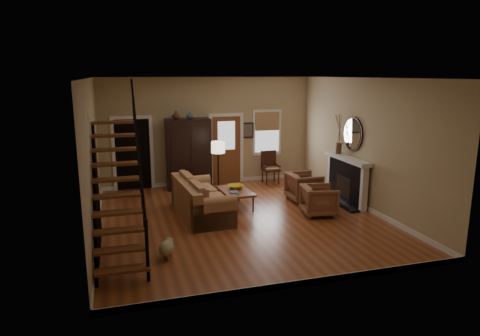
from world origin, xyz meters
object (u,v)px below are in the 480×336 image
object	(u,v)px
armoire	(189,154)
side_chair	(271,168)
coffee_table	(236,199)
armchair_right	(304,187)
floor_lamp	(218,171)
sofa	(202,199)
armchair_left	(319,200)

from	to	relation	value
armoire	side_chair	xyz separation A→B (m)	(2.55, -0.20, -0.54)
coffee_table	side_chair	size ratio (longest dim) A/B	1.17
armchair_right	floor_lamp	distance (m)	2.38
armchair_right	side_chair	bearing A→B (deg)	5.26
side_chair	coffee_table	bearing A→B (deg)	-129.90
coffee_table	armchair_right	size ratio (longest dim) A/B	1.42
coffee_table	armchair_right	distance (m)	1.96
sofa	coffee_table	xyz separation A→B (m)	(0.98, 0.42, -0.20)
coffee_table	floor_lamp	xyz separation A→B (m)	(-0.26, 0.84, 0.58)
sofa	armchair_right	world-z (taller)	sofa
sofa	armchair_left	xyz separation A→B (m)	(2.77, -0.73, -0.07)
side_chair	armchair_left	bearing A→B (deg)	-88.71
armoire	coffee_table	world-z (taller)	armoire
coffee_table	side_chair	bearing A→B (deg)	50.10
armchair_right	floor_lamp	size ratio (longest dim) A/B	0.52
armoire	sofa	world-z (taller)	armoire
armchair_right	floor_lamp	world-z (taller)	floor_lamp
sofa	coffee_table	size ratio (longest dim) A/B	1.95
sofa	coffee_table	bearing A→B (deg)	19.29
sofa	coffee_table	distance (m)	1.08
armoire	coffee_table	xyz separation A→B (m)	(0.83, -2.26, -0.82)
coffee_table	armchair_right	bearing A→B (deg)	2.19
armchair_left	side_chair	xyz separation A→B (m)	(-0.07, 3.22, 0.14)
armoire	floor_lamp	world-z (taller)	armoire
coffee_table	floor_lamp	distance (m)	1.05
sofa	armchair_right	bearing A→B (deg)	5.49
sofa	floor_lamp	size ratio (longest dim) A/B	1.45
floor_lamp	armoire	bearing A→B (deg)	111.78
coffee_table	side_chair	xyz separation A→B (m)	(1.72, 2.06, 0.28)
armchair_right	side_chair	size ratio (longest dim) A/B	0.83
sofa	side_chair	bearing A→B (deg)	38.47
coffee_table	armchair_left	world-z (taller)	armchair_left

